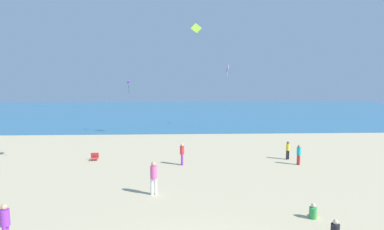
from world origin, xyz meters
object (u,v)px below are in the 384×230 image
at_px(person_3, 299,153).
at_px(person_4, 5,222).
at_px(kite_purple, 128,82).
at_px(kite_lime, 196,28).
at_px(beach_chair_far_right, 95,157).
at_px(person_0, 288,149).
at_px(person_2, 154,176).
at_px(kite_pink, 227,69).
at_px(person_5, 182,152).
at_px(person_1, 313,212).

bearing_deg(person_3, person_4, -166.92).
bearing_deg(person_4, kite_purple, 86.42).
bearing_deg(kite_lime, beach_chair_far_right, -134.99).
bearing_deg(person_0, kite_lime, 14.95).
bearing_deg(person_2, kite_pink, -22.41).
xyz_separation_m(person_3, person_5, (-8.32, 0.29, 0.07)).
bearing_deg(person_2, kite_purple, 8.88).
relative_size(person_3, kite_purple, 0.93).
bearing_deg(beach_chair_far_right, kite_lime, 125.67).
xyz_separation_m(person_1, person_3, (2.75, 8.23, 0.58)).
xyz_separation_m(kite_pink, kite_purple, (-12.24, -4.62, -1.71)).
height_order(kite_pink, kite_purple, kite_pink).
bearing_deg(kite_pink, person_5, -108.61).
xyz_separation_m(beach_chair_far_right, person_4, (0.34, -11.90, 0.68)).
height_order(person_2, person_5, person_2).
relative_size(person_3, kite_lime, 1.01).
relative_size(person_0, kite_purple, 0.91).
xyz_separation_m(person_0, person_5, (-8.10, -1.20, 0.09)).
xyz_separation_m(person_0, person_4, (-14.40, -11.47, 0.11)).
bearing_deg(person_5, person_2, 67.99).
height_order(beach_chair_far_right, person_4, person_4).
xyz_separation_m(person_4, person_5, (6.30, 10.26, -0.01)).
relative_size(beach_chair_far_right, person_5, 0.43).
bearing_deg(person_3, person_5, 156.78).
height_order(person_2, person_4, person_2).
height_order(person_0, person_4, person_4).
distance_m(person_0, kite_lime, 15.12).
bearing_deg(person_3, kite_lime, 102.66).
bearing_deg(person_4, kite_lime, 65.59).
bearing_deg(person_1, person_4, 137.82).
height_order(person_3, kite_pink, kite_pink).
height_order(person_3, person_5, person_5).
height_order(person_1, person_5, person_5).
distance_m(beach_chair_far_right, kite_purple, 13.31).
bearing_deg(person_3, beach_chair_far_right, 151.46).
bearing_deg(person_1, beach_chair_far_right, 89.76).
height_order(person_4, kite_pink, kite_pink).
relative_size(person_2, kite_purple, 1.13).
bearing_deg(person_4, person_3, 31.20).
bearing_deg(kite_purple, beach_chair_far_right, -92.62).
distance_m(person_2, person_4, 6.71).
relative_size(beach_chair_far_right, person_3, 0.47).
relative_size(beach_chair_far_right, person_2, 0.38).
height_order(person_5, kite_purple, kite_purple).
height_order(person_5, kite_pink, kite_pink).
bearing_deg(person_4, person_1, 5.27).
relative_size(beach_chair_far_right, kite_purple, 0.44).
height_order(person_1, person_2, person_2).
xyz_separation_m(person_0, kite_lime, (-6.56, 8.62, 10.55)).
xyz_separation_m(person_5, kite_purple, (-6.10, 13.61, 5.13)).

